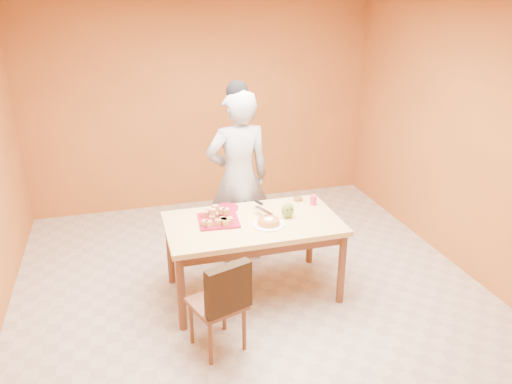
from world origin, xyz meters
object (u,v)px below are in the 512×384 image
object	(u,v)px
checker_tin	(298,199)
red_dinner_plate	(227,208)
pastry_platter	(219,220)
dining_chair	(217,302)
person	(238,178)
egg_ornament	(288,210)
dining_table	(253,230)
magenta_glass	(313,200)
sponge_cake	(269,222)

from	to	relation	value
checker_tin	red_dinner_plate	bearing A→B (deg)	180.00
red_dinner_plate	checker_tin	bearing A→B (deg)	0.00
red_dinner_plate	pastry_platter	bearing A→B (deg)	-117.45
dining_chair	person	bearing A→B (deg)	50.68
egg_ornament	checker_tin	world-z (taller)	egg_ornament
checker_tin	dining_chair	bearing A→B (deg)	-135.13
person	checker_tin	bearing A→B (deg)	142.43
dining_table	pastry_platter	size ratio (longest dim) A/B	4.41
person	checker_tin	world-z (taller)	person
egg_ornament	magenta_glass	bearing A→B (deg)	54.12
person	egg_ornament	distance (m)	0.78
pastry_platter	magenta_glass	world-z (taller)	magenta_glass
dining_chair	pastry_platter	world-z (taller)	dining_chair
egg_ornament	pastry_platter	bearing A→B (deg)	-166.83
person	red_dinner_plate	size ratio (longest dim) A/B	8.09
magenta_glass	checker_tin	bearing A→B (deg)	126.66
egg_ornament	dining_chair	bearing A→B (deg)	-118.14
dining_table	sponge_cake	world-z (taller)	sponge_cake
dining_chair	magenta_glass	distance (m)	1.54
dining_chair	person	world-z (taller)	person
dining_table	checker_tin	distance (m)	0.68
checker_tin	magenta_glass	bearing A→B (deg)	-53.34
dining_table	sponge_cake	distance (m)	0.21
pastry_platter	sponge_cake	distance (m)	0.47
dining_chair	pastry_platter	size ratio (longest dim) A/B	2.35
pastry_platter	egg_ornament	distance (m)	0.65
red_dinner_plate	magenta_glass	bearing A→B (deg)	-9.55
dining_table	person	xyz separation A→B (m)	(0.04, 0.70, 0.26)
dining_table	egg_ornament	bearing A→B (deg)	-2.20
pastry_platter	checker_tin	world-z (taller)	checker_tin
magenta_glass	egg_ornament	bearing A→B (deg)	-147.52
dining_chair	magenta_glass	size ratio (longest dim) A/B	9.62
dining_chair	egg_ornament	bearing A→B (deg)	21.64
magenta_glass	dining_chair	bearing A→B (deg)	-141.89
pastry_platter	egg_ornament	xyz separation A→B (m)	(0.64, -0.10, 0.06)
person	egg_ornament	bearing A→B (deg)	108.23
sponge_cake	egg_ornament	xyz separation A→B (m)	(0.22, 0.10, 0.04)
dining_table	pastry_platter	bearing A→B (deg)	164.94
red_dinner_plate	checker_tin	world-z (taller)	checker_tin
person	dining_chair	bearing A→B (deg)	65.22
sponge_cake	red_dinner_plate	bearing A→B (deg)	121.32
person	sponge_cake	xyz separation A→B (m)	(0.08, -0.82, -0.13)
sponge_cake	egg_ornament	distance (m)	0.24
red_dinner_plate	egg_ornament	size ratio (longest dim) A/B	1.55
sponge_cake	checker_tin	distance (m)	0.65
egg_ornament	magenta_glass	size ratio (longest dim) A/B	1.68
checker_tin	sponge_cake	bearing A→B (deg)	-134.52
person	pastry_platter	size ratio (longest dim) A/B	5.12
dining_table	checker_tin	bearing A→B (deg)	31.38
pastry_platter	sponge_cake	size ratio (longest dim) A/B	1.81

